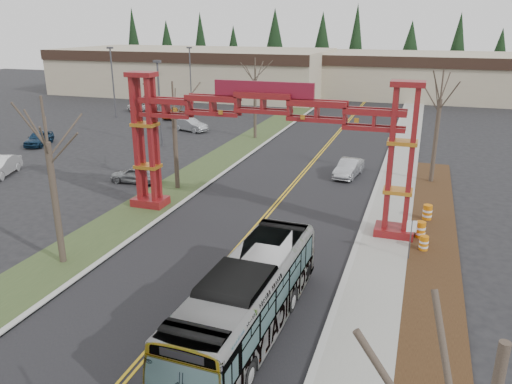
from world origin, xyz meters
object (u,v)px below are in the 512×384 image
at_px(parked_car_far_b, 143,106).
at_px(light_pole_far, 190,72).
at_px(bare_tree_median_near, 47,143).
at_px(street_sign, 411,232).
at_px(parked_car_far_a, 190,125).
at_px(parked_car_mid_a, 174,113).
at_px(transit_bus, 248,299).
at_px(bare_tree_median_mid, 174,114).
at_px(bare_tree_right_far, 440,100).
at_px(light_pole_near, 159,97).
at_px(retail_building_west, 195,71).
at_px(barrel_north, 427,213).
at_px(parked_car_near_a, 135,174).
at_px(bare_tree_median_far, 255,79).
at_px(gateway_arch, 263,126).
at_px(silver_sedan, 349,168).
at_px(light_pole_mid, 113,77).
at_px(barrel_south, 424,244).
at_px(barrel_mid, 420,230).
at_px(parked_car_near_b, 0,167).
at_px(retail_building_east, 434,75).
at_px(parked_car_mid_b, 39,138).

xyz_separation_m(parked_car_far_b, light_pole_far, (4.48, 6.29, 4.28)).
height_order(bare_tree_median_near, street_sign, bare_tree_median_near).
xyz_separation_m(parked_car_far_a, parked_car_far_b, (-12.53, 10.77, -0.09)).
bearing_deg(parked_car_far_a, parked_car_mid_a, 58.64).
bearing_deg(transit_bus, parked_car_far_b, 126.85).
bearing_deg(parked_car_mid_a, bare_tree_median_mid, 115.79).
height_order(bare_tree_right_far, light_pole_near, bare_tree_right_far).
relative_size(retail_building_west, light_pole_near, 5.48).
distance_m(transit_bus, bare_tree_median_near, 12.43).
distance_m(light_pole_far, barrel_north, 50.62).
height_order(parked_car_near_a, barrel_north, parked_car_near_a).
relative_size(parked_car_near_a, bare_tree_median_far, 0.46).
bearing_deg(gateway_arch, street_sign, -18.24).
height_order(parked_car_far_b, bare_tree_median_mid, bare_tree_median_mid).
xyz_separation_m(parked_car_near_a, parked_car_mid_a, (-10.10, 25.70, -0.04)).
relative_size(transit_bus, light_pole_near, 1.32).
bearing_deg(silver_sedan, parked_car_far_a, 156.33).
height_order(transit_bus, light_pole_mid, light_pole_mid).
relative_size(silver_sedan, parked_car_mid_a, 0.99).
height_order(transit_bus, barrel_south, transit_bus).
bearing_deg(parked_car_far_a, barrel_north, -109.25).
xyz_separation_m(gateway_arch, parked_car_far_b, (-28.76, 34.05, -5.36)).
height_order(bare_tree_median_mid, barrel_south, bare_tree_median_mid).
xyz_separation_m(bare_tree_median_mid, barrel_mid, (17.44, -3.85, -5.10)).
distance_m(parked_car_mid_a, barrel_north, 41.48).
distance_m(parked_car_far_b, barrel_north, 49.41).
relative_size(bare_tree_right_far, light_pole_far, 1.01).
bearing_deg(retail_building_west, light_pole_far, -67.21).
bearing_deg(street_sign, barrel_mid, 80.86).
height_order(bare_tree_median_mid, light_pole_mid, light_pole_mid).
bearing_deg(bare_tree_median_far, barrel_north, -46.79).
height_order(transit_bus, parked_car_mid_a, transit_bus).
bearing_deg(bare_tree_right_far, barrel_south, -91.48).
height_order(parked_car_near_b, bare_tree_median_near, bare_tree_median_near).
bearing_deg(barrel_north, bare_tree_right_far, 88.57).
relative_size(parked_car_near_a, barrel_north, 3.65).
bearing_deg(bare_tree_median_mid, bare_tree_median_far, 90.00).
height_order(light_pole_near, light_pole_mid, light_pole_mid).
xyz_separation_m(retail_building_east, parked_car_far_b, (-38.76, -27.90, -2.89)).
distance_m(bare_tree_right_far, street_sign, 15.34).
xyz_separation_m(parked_car_mid_b, barrel_north, (37.51, -8.91, -0.19)).
distance_m(bare_tree_median_near, light_pole_far, 51.87).
bearing_deg(silver_sedan, street_sign, -61.93).
bearing_deg(transit_bus, retail_building_west, 118.73).
relative_size(retail_building_west, bare_tree_median_mid, 5.81).
distance_m(parked_car_near_b, light_pole_mid, 26.80).
height_order(transit_bus, bare_tree_median_far, bare_tree_median_far).
relative_size(retail_building_east, bare_tree_median_mid, 4.80).
distance_m(retail_building_east, bare_tree_median_near, 73.15).
bearing_deg(parked_car_far_a, gateway_arch, -126.64).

